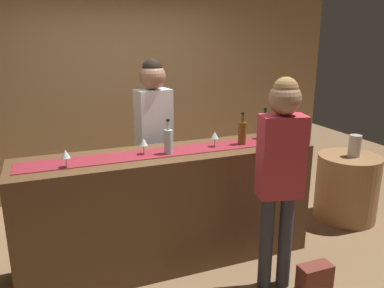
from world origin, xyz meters
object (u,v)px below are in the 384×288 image
Objects in this scene: wine_bottle_clear at (168,141)px; wine_glass_near_customer at (66,155)px; wine_bottle_green at (264,127)px; bartender at (154,128)px; handbag at (315,277)px; wine_bottle_amber at (242,133)px; round_side_table at (347,187)px; wine_glass_far_end at (144,142)px; wine_glass_mid_counter at (215,136)px; customer_sipping at (281,163)px; vase_on_side_table at (355,146)px.

wine_bottle_clear is 2.10× the size of wine_glass_near_customer.
wine_bottle_green is 2.10× the size of wine_glass_near_customer.
bartender is 6.46× the size of handbag.
wine_bottle_amber is at bearing 3.21° from wine_glass_near_customer.
round_side_table is (2.15, 0.15, -0.79)m from wine_bottle_clear.
handbag is at bearing -39.01° from wine_bottle_clear.
wine_glass_far_end is 1.79m from handbag.
wine_glass_far_end is 2.47m from round_side_table.
wine_glass_mid_counter is (1.28, 0.11, 0.00)m from wine_glass_near_customer.
wine_glass_far_end is at bearing -176.17° from wine_bottle_green.
wine_bottle_clear is 0.41× the size of round_side_table.
bartender reaches higher than wine_bottle_amber.
bartender is at bearing 66.02° from wine_glass_far_end.
wine_glass_near_customer is 1.00× the size of wine_glass_mid_counter.
bartender is at bearing 130.61° from customer_sipping.
wine_glass_near_customer is 3.08m from round_side_table.
wine_bottle_green is 0.17× the size of bartender.
wine_bottle_green is at bearing 6.08° from wine_glass_near_customer.
wine_bottle_green is 0.17× the size of customer_sipping.
wine_glass_near_customer is 0.19× the size of round_side_table.
customer_sipping is at bearing -70.55° from wine_glass_mid_counter.
wine_glass_far_end reaches higher than handbag.
wine_bottle_green is 1.41m from handbag.
wine_bottle_green is at bearing -179.75° from round_side_table.
wine_bottle_clear is at bearing -177.34° from wine_bottle_amber.
round_side_table is 1.52m from handbag.
bartender is 1.42m from customer_sipping.
wine_bottle_clear is at bearing 151.71° from customer_sipping.
wine_glass_near_customer is at bearing -173.92° from wine_bottle_green.
wine_bottle_clear is at bearing -176.70° from vase_on_side_table.
wine_bottle_amber is 2.10× the size of wine_glass_mid_counter.
handbag is (0.26, -0.83, -1.05)m from wine_bottle_amber.
wine_glass_mid_counter is 0.73m from customer_sipping.
wine_glass_near_customer reaches higher than vase_on_side_table.
wine_glass_mid_counter is at bearing -170.80° from wine_bottle_green.
customer_sipping is (0.64, -1.26, -0.06)m from bartender.
customer_sipping reaches higher than wine_glass_near_customer.
wine_bottle_clear reaches higher than wine_glass_near_customer.
round_side_table is at bearing 3.29° from wine_glass_mid_counter.
handbag is (0.53, -0.85, -1.04)m from wine_glass_mid_counter.
bartender is (0.89, 0.69, -0.02)m from wine_glass_near_customer.
vase_on_side_table is at bearing 37.80° from handbag.
wine_bottle_green is 2.10× the size of wine_glass_far_end.
wine_bottle_clear is at bearing 3.69° from wine_glass_near_customer.
bartender reaches higher than round_side_table.
wine_glass_mid_counter is 0.08× the size of customer_sipping.
wine_bottle_amber reaches higher than wine_glass_mid_counter.
round_side_table is (1.12, 0.00, -0.79)m from wine_bottle_green.
wine_bottle_amber is 1.08× the size of handbag.
vase_on_side_table is (1.47, 0.75, -0.22)m from customer_sipping.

